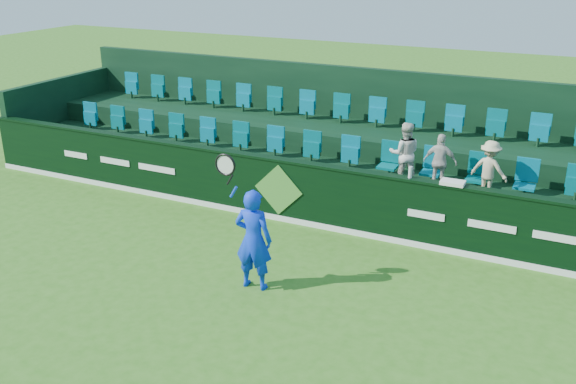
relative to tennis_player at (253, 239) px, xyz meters
The scene contains 13 objects.
ground 1.73m from the tennis_player, 126.27° to the right, with size 60.00×60.00×0.00m, color #336E1A.
sponsor_hoarding 2.94m from the tennis_player, 107.35° to the left, with size 16.00×0.25×1.35m.
stand_tier_front 4.03m from the tennis_player, 102.68° to the left, with size 16.00×2.00×0.80m, color black.
stand_tier_back 5.87m from the tennis_player, 98.60° to the left, with size 16.00×1.80×1.30m, color black.
stand_rear 6.32m from the tennis_player, 98.00° to the left, with size 16.00×4.10×2.60m.
seat_row_front 4.40m from the tennis_player, 101.53° to the left, with size 13.50×0.50×0.60m, color #026D84.
seat_row_back 6.21m from the tennis_player, 98.19° to the left, with size 13.50×0.50×0.60m, color #026D84.
tennis_player is the anchor object (origin of this frame).
spectator_left 4.20m from the tennis_player, 70.33° to the left, with size 0.63×0.49×1.31m, color beige.
spectator_middle 4.50m from the tennis_player, 61.36° to the left, with size 0.68×0.28×1.15m, color beige.
spectator_right 5.02m from the tennis_player, 51.66° to the left, with size 0.73×0.42×1.14m, color #CBBC8F.
towel 3.88m from the tennis_player, 46.77° to the left, with size 0.43×0.28×0.06m, color white.
drinks_bottle 3.40m from the tennis_player, 56.77° to the left, with size 0.07×0.07×0.22m, color silver.
Camera 1 is at (5.58, -7.22, 5.41)m, focal length 40.00 mm.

